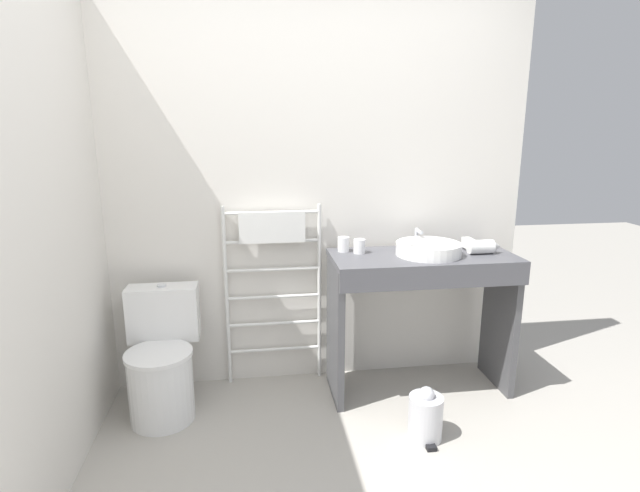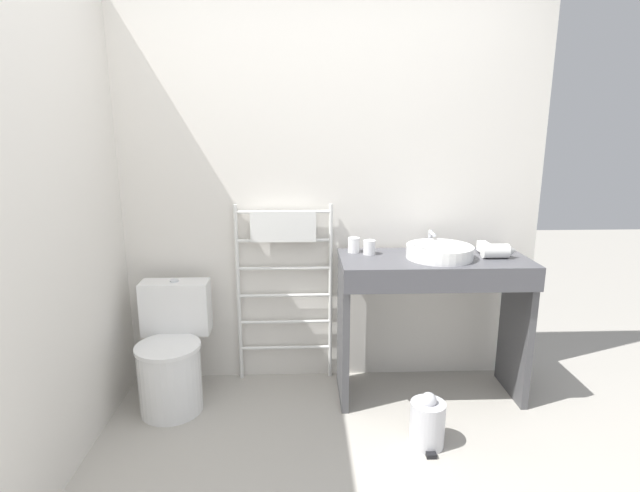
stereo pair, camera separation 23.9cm
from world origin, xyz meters
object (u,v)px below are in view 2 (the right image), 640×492
object	(u,v)px
toilet	(172,356)
cup_near_edge	(369,247)
sink_basin	(440,251)
towel_radiator	(284,258)
trash_bin	(427,423)
hair_dryer	(496,250)
cup_near_wall	(354,245)

from	to	relation	value
toilet	cup_near_edge	bearing A→B (deg)	7.14
toilet	sink_basin	bearing A→B (deg)	1.67
sink_basin	towel_radiator	bearing A→B (deg)	164.88
trash_bin	hair_dryer	bearing A→B (deg)	45.89
trash_bin	towel_radiator	bearing A→B (deg)	135.46
towel_radiator	trash_bin	size ratio (longest dim) A/B	3.87
towel_radiator	cup_near_edge	bearing A→B (deg)	-15.71
sink_basin	trash_bin	size ratio (longest dim) A/B	1.29
toilet	towel_radiator	bearing A→B (deg)	23.95
towel_radiator	hair_dryer	distance (m)	1.26
toilet	cup_near_edge	world-z (taller)	cup_near_edge
towel_radiator	hair_dryer	bearing A→B (deg)	-10.97
towel_radiator	trash_bin	distance (m)	1.25
sink_basin	cup_near_wall	distance (m)	0.50
toilet	cup_near_edge	xyz separation A→B (m)	(1.16, 0.15, 0.61)
sink_basin	cup_near_edge	bearing A→B (deg)	165.65
hair_dryer	cup_near_wall	bearing A→B (deg)	169.58
toilet	hair_dryer	xyz separation A→B (m)	(1.88, 0.05, 0.61)
hair_dryer	trash_bin	bearing A→B (deg)	-134.11
towel_radiator	trash_bin	bearing A→B (deg)	-44.54
cup_near_edge	hair_dryer	xyz separation A→B (m)	(0.72, -0.09, -0.00)
cup_near_wall	trash_bin	bearing A→B (deg)	-63.33
cup_near_edge	trash_bin	bearing A→B (deg)	-68.12
sink_basin	cup_near_edge	world-z (taller)	cup_near_edge
cup_near_wall	hair_dryer	xyz separation A→B (m)	(0.81, -0.15, -0.00)
toilet	cup_near_wall	distance (m)	1.25
towel_radiator	hair_dryer	world-z (taller)	towel_radiator
towel_radiator	cup_near_wall	bearing A→B (deg)	-12.00
hair_dryer	towel_radiator	bearing A→B (deg)	169.03
sink_basin	cup_near_edge	xyz separation A→B (m)	(-0.39, 0.10, 0.00)
toilet	sink_basin	world-z (taller)	sink_basin
towel_radiator	sink_basin	bearing A→B (deg)	-15.12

